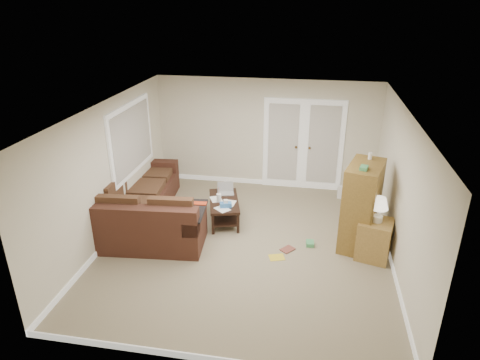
% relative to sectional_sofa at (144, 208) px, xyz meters
% --- Properties ---
extents(floor, '(5.50, 5.50, 0.00)m').
position_rel_sectional_sofa_xyz_m(floor, '(2.07, -0.40, -0.36)').
color(floor, gray).
rests_on(floor, ground).
extents(ceiling, '(5.00, 5.50, 0.02)m').
position_rel_sectional_sofa_xyz_m(ceiling, '(2.07, -0.40, 2.14)').
color(ceiling, silver).
rests_on(ceiling, wall_back).
extents(wall_left, '(0.02, 5.50, 2.50)m').
position_rel_sectional_sofa_xyz_m(wall_left, '(-0.43, -0.40, 0.89)').
color(wall_left, silver).
rests_on(wall_left, floor).
extents(wall_right, '(0.02, 5.50, 2.50)m').
position_rel_sectional_sofa_xyz_m(wall_right, '(4.57, -0.40, 0.89)').
color(wall_right, silver).
rests_on(wall_right, floor).
extents(wall_back, '(5.00, 0.02, 2.50)m').
position_rel_sectional_sofa_xyz_m(wall_back, '(2.07, 2.35, 0.89)').
color(wall_back, silver).
rests_on(wall_back, floor).
extents(wall_front, '(5.00, 0.02, 2.50)m').
position_rel_sectional_sofa_xyz_m(wall_front, '(2.07, -3.15, 0.89)').
color(wall_front, silver).
rests_on(wall_front, floor).
extents(baseboards, '(5.00, 5.50, 0.10)m').
position_rel_sectional_sofa_xyz_m(baseboards, '(2.07, -0.40, -0.31)').
color(baseboards, white).
rests_on(baseboards, floor).
extents(french_doors, '(1.80, 0.05, 2.13)m').
position_rel_sectional_sofa_xyz_m(french_doors, '(2.92, 2.31, 0.67)').
color(french_doors, white).
rests_on(french_doors, floor).
extents(window_left, '(0.05, 1.92, 1.42)m').
position_rel_sectional_sofa_xyz_m(window_left, '(-0.39, 0.60, 1.19)').
color(window_left, white).
rests_on(window_left, wall_left).
extents(sectional_sofa, '(2.25, 3.07, 0.93)m').
position_rel_sectional_sofa_xyz_m(sectional_sofa, '(0.00, 0.00, 0.00)').
color(sectional_sofa, '#47261B').
rests_on(sectional_sofa, floor).
extents(coffee_table, '(0.82, 1.21, 0.75)m').
position_rel_sectional_sofa_xyz_m(coffee_table, '(1.49, 0.44, -0.12)').
color(coffee_table, black).
rests_on(coffee_table, floor).
extents(tv_armoire, '(0.78, 1.08, 1.66)m').
position_rel_sectional_sofa_xyz_m(tv_armoire, '(4.04, -0.03, 0.42)').
color(tv_armoire, brown).
rests_on(tv_armoire, floor).
extents(side_cabinet, '(0.66, 0.66, 1.13)m').
position_rel_sectional_sofa_xyz_m(side_cabinet, '(4.27, -0.40, 0.04)').
color(side_cabinet, olive).
rests_on(side_cabinet, floor).
extents(space_heater, '(0.12, 0.11, 0.29)m').
position_rel_sectional_sofa_xyz_m(space_heater, '(3.81, 1.88, -0.22)').
color(space_heater, white).
rests_on(space_heater, floor).
extents(floor_magazine, '(0.31, 0.28, 0.01)m').
position_rel_sectional_sofa_xyz_m(floor_magazine, '(2.66, -0.72, -0.36)').
color(floor_magazine, gold).
rests_on(floor_magazine, floor).
extents(floor_greenbox, '(0.15, 0.19, 0.07)m').
position_rel_sectional_sofa_xyz_m(floor_greenbox, '(3.21, -0.22, -0.33)').
color(floor_greenbox, '#459758').
rests_on(floor_greenbox, floor).
extents(floor_book, '(0.29, 0.30, 0.02)m').
position_rel_sectional_sofa_xyz_m(floor_book, '(2.75, -0.38, -0.35)').
color(floor_book, brown).
rests_on(floor_book, floor).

